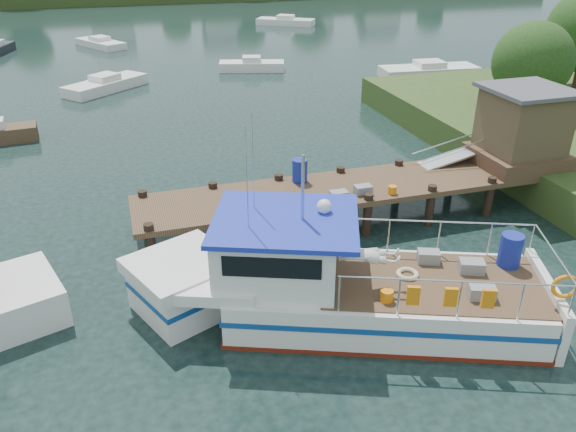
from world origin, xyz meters
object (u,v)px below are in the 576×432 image
object	(u,v)px
lobster_boat	(331,285)
moored_b	(252,65)
moored_a	(106,84)
dock	(464,151)
moored_far	(286,21)
moored_c	(429,71)
moored_d	(100,43)

from	to	relation	value
lobster_boat	moored_b	xyz separation A→B (m)	(5.39, 30.92, -0.64)
moored_a	moored_b	bearing A→B (deg)	-6.28
dock	moored_a	size ratio (longest dim) A/B	2.85
dock	moored_far	xyz separation A→B (m)	(7.30, 47.28, -1.83)
lobster_boat	dock	bearing A→B (deg)	57.32
dock	lobster_boat	distance (m)	9.28
dock	moored_c	size ratio (longest dim) A/B	2.23
dock	moored_d	bearing A→B (deg)	108.59
moored_far	moored_c	size ratio (longest dim) A/B	0.90
moored_c	moored_far	bearing A→B (deg)	111.49
dock	moored_a	xyz separation A→B (m)	(-13.02, 22.66, -1.83)
dock	moored_b	xyz separation A→B (m)	(-2.08, 25.55, -1.83)
moored_c	moored_d	bearing A→B (deg)	155.80
dock	lobster_boat	size ratio (longest dim) A/B	1.43
moored_far	moored_d	distance (m)	22.02
moored_a	moored_c	distance (m)	23.28
moored_a	moored_d	xyz separation A→B (m)	(-0.19, 16.62, -0.04)
moored_far	moored_b	xyz separation A→B (m)	(-9.38, -21.73, -0.00)
moored_c	moored_d	world-z (taller)	moored_c
dock	moored_d	distance (m)	41.48
moored_far	moored_b	size ratio (longest dim) A/B	1.28
dock	moored_c	distance (m)	22.30
moored_a	moored_d	size ratio (longest dim) A/B	0.97
lobster_boat	moored_a	xyz separation A→B (m)	(-5.55, 28.03, -0.64)
moored_far	moored_c	bearing A→B (deg)	-66.94
lobster_boat	moored_b	distance (m)	31.40
lobster_boat	moored_a	size ratio (longest dim) A/B	2.00
moored_c	moored_b	bearing A→B (deg)	170.41
moored_far	moored_a	size ratio (longest dim) A/B	1.15
dock	moored_b	bearing A→B (deg)	94.65
moored_b	moored_c	bearing A→B (deg)	-44.87
moored_d	moored_a	bearing A→B (deg)	-89.65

